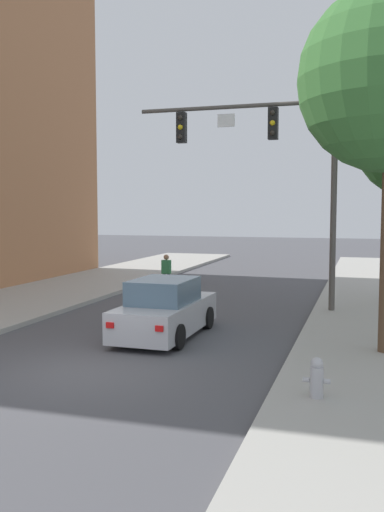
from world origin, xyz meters
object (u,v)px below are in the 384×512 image
Objects in this scene: traffic_signal_mast at (275,153)px; car_lead_silver at (165,310)px; pedestrian_crossing_road at (166,272)px; fire_hydrant at (317,378)px.

car_lead_silver is (-2.24, -4.65, -4.63)m from traffic_signal_mast.
pedestrian_crossing_road is at bearing 109.63° from car_lead_silver.
fire_hydrant is (4.41, -4.32, -0.22)m from car_lead_silver.
pedestrian_crossing_road reaches higher than car_lead_silver.
traffic_signal_mast is at bearing 103.60° from fire_hydrant.
traffic_signal_mast reaches higher than car_lead_silver.
traffic_signal_mast is at bearing -28.28° from pedestrian_crossing_road.
car_lead_silver is at bearing -115.68° from traffic_signal_mast.
traffic_signal_mast is 7.05m from pedestrian_crossing_road.
car_lead_silver is at bearing 135.55° from fire_hydrant.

